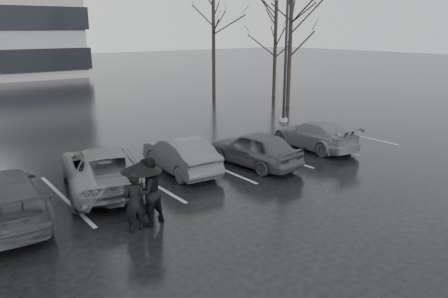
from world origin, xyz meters
name	(u,v)px	position (x,y,z in m)	size (l,w,h in m)	color
ground	(243,188)	(0.00, 0.00, 0.00)	(160.00, 160.00, 0.00)	black
car_main	(254,148)	(1.87, 1.63, 0.66)	(1.57, 3.89, 1.33)	black
car_west_a	(180,155)	(-0.76, 2.67, 0.64)	(1.36, 3.89, 1.28)	#2A2B2D
car_west_b	(102,168)	(-3.68, 2.70, 0.70)	(2.31, 5.01, 1.39)	#4B4B4D
car_west_c	(2,197)	(-6.81, 1.90, 0.70)	(1.97, 4.84, 1.40)	black
car_east	(314,135)	(5.55, 1.93, 0.60)	(1.69, 4.17, 1.21)	#4B4B4D
pedestrian_left	(134,202)	(-4.23, -0.77, 0.79)	(0.58, 0.38, 1.58)	black
pedestrian_right	(148,192)	(-3.76, -0.62, 0.92)	(0.89, 0.70, 1.84)	black
umbrella	(141,166)	(-3.90, -0.60, 1.64)	(1.06, 1.06, 1.80)	black
lamp_post	(286,53)	(8.48, 6.80, 3.77)	(0.45, 0.45, 8.24)	gray
stall_stripes	(182,173)	(-0.80, 2.50, 0.00)	(19.72, 5.00, 0.00)	gray
tree_east	(290,45)	(12.00, 10.00, 4.00)	(0.26, 0.26, 8.00)	black
tree_ne	(275,49)	(14.50, 14.00, 3.50)	(0.26, 0.26, 7.00)	black
tree_north	(214,39)	(11.00, 17.00, 4.25)	(0.26, 0.26, 8.50)	black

